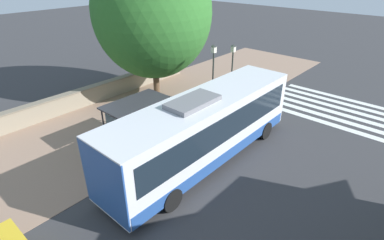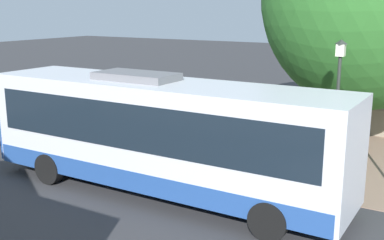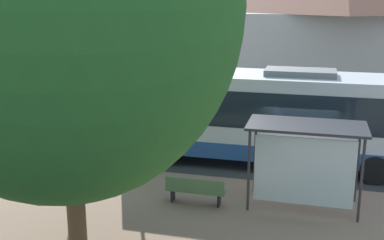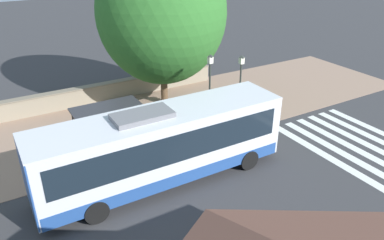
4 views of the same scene
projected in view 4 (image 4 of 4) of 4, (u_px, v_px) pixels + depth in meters
The scene contains 11 objects.
ground_plane at pixel (128, 166), 18.52m from camera, with size 120.00×120.00×0.00m, color #353538.
sidewalk_plaza at pixel (100, 129), 22.00m from camera, with size 9.00×44.00×0.02m.
crosswalk_stripes at pixel (367, 150), 19.89m from camera, with size 9.00×5.25×0.01m.
stone_wall at pixel (80, 97), 24.86m from camera, with size 0.60×20.00×1.25m.
bus at pixel (162, 145), 16.58m from camera, with size 2.72×11.40×3.64m.
bus_shelter at pixel (106, 114), 18.87m from camera, with size 1.74×3.43×2.58m.
pedestrian at pixel (225, 124), 20.29m from camera, with size 0.34×0.23×1.76m.
bench at pixel (160, 125), 21.48m from camera, with size 0.40×1.83×0.88m.
street_lamp_near at pixel (240, 84), 21.56m from camera, with size 0.28×0.28×4.27m.
street_lamp_far at pixel (210, 88), 20.50m from camera, with size 0.28×0.28×4.63m.
shade_tree at pixel (162, 13), 22.72m from camera, with size 7.95×7.95×10.40m.
Camera 4 is at (15.08, -5.18, 10.18)m, focal length 35.00 mm.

